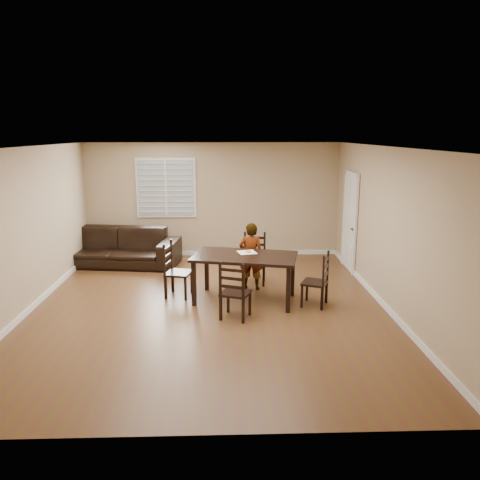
% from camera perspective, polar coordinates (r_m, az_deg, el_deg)
% --- Properties ---
extents(ground, '(7.00, 7.00, 0.00)m').
position_cam_1_polar(ground, '(8.13, -3.76, -8.13)').
color(ground, '#56301D').
rests_on(ground, ground).
extents(room, '(6.04, 7.04, 2.72)m').
position_cam_1_polar(room, '(7.84, -3.66, 4.76)').
color(room, tan).
rests_on(room, ground).
extents(dining_table, '(1.96, 1.38, 0.83)m').
position_cam_1_polar(dining_table, '(8.18, 0.59, -2.45)').
color(dining_table, black).
rests_on(dining_table, ground).
extents(chair_near, '(0.50, 0.47, 1.00)m').
position_cam_1_polar(chair_near, '(9.33, 1.78, -2.38)').
color(chair_near, black).
rests_on(chair_near, ground).
extents(chair_far, '(0.55, 0.53, 0.97)m').
position_cam_1_polar(chair_far, '(7.41, -0.85, -6.61)').
color(chair_far, black).
rests_on(chair_far, ground).
extents(chair_left, '(0.51, 0.54, 1.01)m').
position_cam_1_polar(chair_left, '(8.60, -8.28, -3.81)').
color(chair_left, black).
rests_on(chair_left, ground).
extents(chair_right, '(0.54, 0.55, 0.95)m').
position_cam_1_polar(chair_right, '(8.13, 9.89, -5.08)').
color(chair_right, black).
rests_on(chair_right, ground).
extents(child, '(0.53, 0.41, 1.29)m').
position_cam_1_polar(child, '(8.82, 1.36, -2.00)').
color(child, gray).
rests_on(child, ground).
extents(napkin, '(0.37, 0.37, 0.00)m').
position_cam_1_polar(napkin, '(8.35, 0.85, -1.51)').
color(napkin, silver).
rests_on(napkin, dining_table).
extents(donut, '(0.10, 0.10, 0.04)m').
position_cam_1_polar(donut, '(8.34, 1.00, -1.37)').
color(donut, '#C98348').
rests_on(donut, napkin).
extents(sofa, '(2.96, 1.47, 0.83)m').
position_cam_1_polar(sofa, '(10.88, -15.00, -0.80)').
color(sofa, black).
rests_on(sofa, ground).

